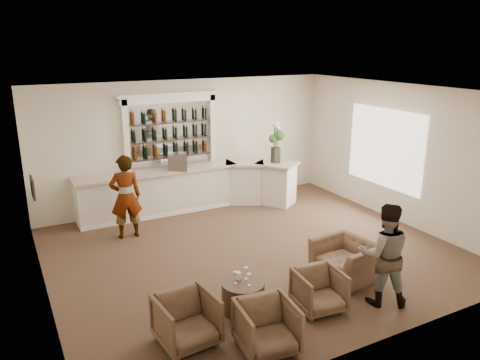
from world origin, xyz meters
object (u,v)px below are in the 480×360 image
object	(u,v)px
armchair_left	(187,320)
flower_vase	(276,140)
armchair_right	(319,290)
guest	(384,254)
armchair_far	(347,260)
sommelier	(126,197)
armchair_center	(267,327)
cocktail_table	(243,296)
bar_counter	(191,188)
espresso_machine	(177,162)

from	to	relation	value
armchair_left	flower_vase	xyz separation A→B (m)	(4.38, 4.63, 1.38)
armchair_left	armchair_right	world-z (taller)	armchair_left
guest	armchair_far	bearing A→B (deg)	-61.23
sommelier	armchair_far	world-z (taller)	sommelier
armchair_center	guest	bearing A→B (deg)	11.46
armchair_left	armchair_center	world-z (taller)	armchair_left
armchair_center	armchair_left	bearing A→B (deg)	150.92
cocktail_table	guest	world-z (taller)	guest
guest	armchair_right	size ratio (longest dim) A/B	2.34
armchair_center	flower_vase	bearing A→B (deg)	63.66
sommelier	flower_vase	world-z (taller)	flower_vase
bar_counter	armchair_left	distance (m)	5.67
flower_vase	armchair_far	bearing A→B (deg)	-104.07
cocktail_table	armchair_left	bearing A→B (deg)	-161.23
espresso_machine	flower_vase	distance (m)	2.63
sommelier	flower_vase	bearing A→B (deg)	-169.80
armchair_right	guest	bearing A→B (deg)	-10.14
armchair_center	armchair_right	size ratio (longest dim) A/B	1.07
bar_counter	armchair_left	bearing A→B (deg)	-112.89
sommelier	armchair_right	xyz separation A→B (m)	(1.96, -4.40, -0.60)
sommelier	armchair_right	bearing A→B (deg)	118.82
cocktail_table	armchair_center	size ratio (longest dim) A/B	0.87
bar_counter	guest	size ratio (longest dim) A/B	3.26
espresso_machine	guest	bearing A→B (deg)	-55.19
sommelier	guest	world-z (taller)	sommelier
armchair_left	sommelier	bearing A→B (deg)	81.54
armchair_center	espresso_machine	distance (m)	5.97
bar_counter	guest	world-z (taller)	guest
bar_counter	flower_vase	distance (m)	2.54
bar_counter	guest	distance (m)	5.81
armchair_center	flower_vase	distance (m)	6.47
espresso_machine	bar_counter	bearing A→B (deg)	32.20
armchair_left	armchair_far	bearing A→B (deg)	3.26
guest	armchair_far	distance (m)	1.08
bar_counter	armchair_far	distance (m)	4.89
guest	armchair_right	world-z (taller)	guest
sommelier	armchair_center	xyz separation A→B (m)	(0.67, -4.91, -0.58)
guest	armchair_left	xyz separation A→B (m)	(-3.28, 0.48, -0.50)
armchair_center	armchair_right	xyz separation A→B (m)	(1.29, 0.51, -0.02)
flower_vase	armchair_left	bearing A→B (deg)	-133.42
armchair_left	flower_vase	world-z (taller)	flower_vase
cocktail_table	flower_vase	bearing A→B (deg)	52.53
armchair_far	espresso_machine	xyz separation A→B (m)	(-1.50, 4.67, 0.99)
espresso_machine	cocktail_table	bearing A→B (deg)	-78.08
cocktail_table	flower_vase	distance (m)	5.55
cocktail_table	sommelier	bearing A→B (deg)	102.49
cocktail_table	bar_counter	bearing A→B (deg)	77.42
espresso_machine	sommelier	bearing A→B (deg)	-129.51
bar_counter	armchair_far	bearing A→B (deg)	-76.59
armchair_left	armchair_far	xyz separation A→B (m)	(3.34, 0.47, -0.02)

